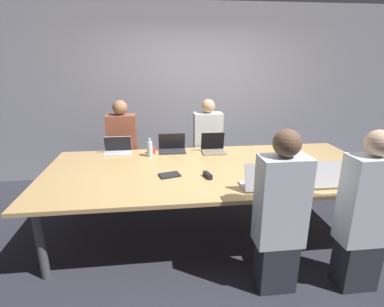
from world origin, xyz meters
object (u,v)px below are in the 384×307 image
(laptop_near_right, at_px, (327,179))
(bottle_near_right, at_px, (348,170))
(cup_far_midleft, at_px, (152,150))
(laptop_near_midright, at_px, (259,181))
(person_near_midright, at_px, (280,216))
(cup_near_midright, at_px, (287,183))
(laptop_far_center, at_px, (213,146))
(laptop_far_left, at_px, (118,148))
(laptop_far_midleft, at_px, (172,146))
(stapler, at_px, (208,175))
(bottle_far_midleft, at_px, (150,149))
(cup_near_right, at_px, (297,179))
(person_near_right, at_px, (365,215))
(person_far_left, at_px, (123,152))
(person_far_center, at_px, (207,149))

(laptop_near_right, distance_m, bottle_near_right, 0.32)
(cup_far_midleft, height_order, laptop_near_midright, laptop_near_midright)
(person_near_midright, xyz_separation_m, cup_near_midright, (0.22, 0.40, 0.12))
(laptop_far_center, bearing_deg, cup_far_midleft, 177.86)
(laptop_near_midright, distance_m, laptop_far_left, 1.96)
(laptop_far_midleft, xyz_separation_m, stapler, (0.31, -0.97, -0.04))
(bottle_near_right, distance_m, bottle_far_midleft, 2.25)
(cup_near_right, distance_m, laptop_far_left, 2.24)
(bottle_far_midleft, bearing_deg, laptop_near_midright, -47.46)
(laptop_far_center, relative_size, person_near_midright, 0.21)
(person_near_right, distance_m, person_near_midright, 0.72)
(bottle_near_right, bearing_deg, laptop_near_midright, -173.06)
(cup_near_right, xyz_separation_m, cup_far_midleft, (-1.43, 1.17, -0.01))
(cup_far_midleft, xyz_separation_m, person_near_midright, (1.07, -1.64, -0.11))
(person_far_left, height_order, stapler, person_far_left)
(cup_far_midleft, relative_size, person_far_center, 0.07)
(bottle_far_midleft, xyz_separation_m, person_far_center, (0.82, 0.49, -0.19))
(laptop_near_midright, xyz_separation_m, cup_near_midright, (0.28, 0.00, -0.03))
(person_far_center, distance_m, person_near_midright, 2.03)
(laptop_far_midleft, distance_m, person_far_center, 0.63)
(bottle_far_midleft, height_order, cup_near_midright, bottle_far_midleft)
(laptop_far_midleft, xyz_separation_m, cup_near_midright, (1.02, -1.31, -0.02))
(person_near_right, xyz_separation_m, laptop_far_center, (-0.98, 1.68, 0.15))
(laptop_near_right, xyz_separation_m, person_near_right, (0.09, -0.46, -0.15))
(person_near_right, height_order, stapler, person_near_right)
(bottle_near_right, relative_size, cup_near_midright, 2.40)
(laptop_far_midleft, bearing_deg, laptop_near_midright, -60.35)
(laptop_far_center, bearing_deg, laptop_near_midright, -80.24)
(laptop_near_right, relative_size, person_far_center, 0.26)
(cup_far_midleft, relative_size, bottle_far_midleft, 0.41)
(bottle_near_right, relative_size, bottle_far_midleft, 0.99)
(laptop_near_right, relative_size, bottle_far_midleft, 1.56)
(person_far_center, distance_m, laptop_far_left, 1.29)
(cup_near_midright, bearing_deg, laptop_far_midleft, 127.96)
(bottle_near_right, height_order, person_far_center, person_far_center)
(bottle_far_midleft, relative_size, person_far_center, 0.17)
(cup_near_right, relative_size, laptop_far_left, 0.30)
(bottle_near_right, bearing_deg, cup_near_midright, -170.56)
(person_near_midright, distance_m, cup_near_midright, 0.47)
(person_near_right, bearing_deg, bottle_near_right, -109.25)
(cup_near_right, height_order, person_far_center, person_far_center)
(stapler, bearing_deg, laptop_far_center, 60.54)
(bottle_near_right, height_order, cup_near_midright, bottle_near_right)
(person_near_right, distance_m, laptop_far_midleft, 2.34)
(cup_near_midright, distance_m, stapler, 0.79)
(laptop_far_midleft, distance_m, laptop_far_center, 0.55)
(cup_near_right, bearing_deg, laptop_far_center, 118.69)
(person_far_center, distance_m, cup_near_midright, 1.70)
(person_far_left, bearing_deg, laptop_near_midright, -48.54)
(laptop_near_right, xyz_separation_m, laptop_near_midright, (-0.68, 0.00, 0.00))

